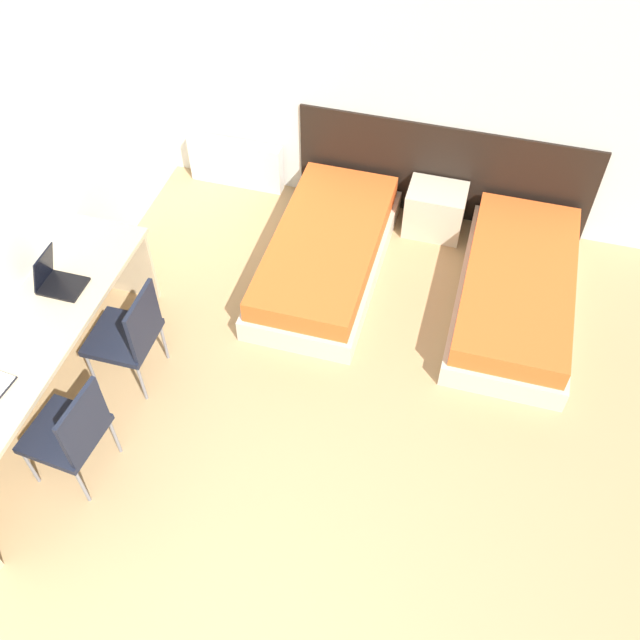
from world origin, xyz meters
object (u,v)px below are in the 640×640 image
chair_near_laptop (129,333)px  laptop (56,280)px  bed_near_window (326,253)px  bed_near_door (516,291)px  nightstand (435,210)px  chair_near_notebook (71,431)px

chair_near_laptop → laptop: size_ratio=2.88×
bed_near_window → bed_near_door: 1.62m
nightstand → chair_near_laptop: chair_near_laptop is taller
bed_near_window → nightstand: size_ratio=3.77×
bed_near_window → laptop: bearing=-138.1°
nightstand → chair_near_laptop: (-1.87, -2.26, 0.26)m
nightstand → chair_near_notebook: 3.65m
chair_near_laptop → laptop: bearing=172.4°
chair_near_notebook → laptop: laptop is taller
bed_near_door → chair_near_notebook: size_ratio=2.18×
bed_near_door → nightstand: 1.12m
bed_near_door → nightstand: size_ratio=3.77×
bed_near_door → chair_near_notebook: 3.57m
bed_near_window → nightstand: (0.81, 0.78, 0.04)m
chair_near_laptop → chair_near_notebook: same height
bed_near_door → laptop: size_ratio=6.29×
bed_near_window → laptop: laptop is taller
nightstand → laptop: size_ratio=1.67×
bed_near_door → bed_near_window: bearing=180.0°
chair_near_laptop → chair_near_notebook: size_ratio=1.00×
nightstand → chair_near_notebook: bearing=-121.0°
bed_near_window → laptop: (-1.58, -1.42, 0.64)m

